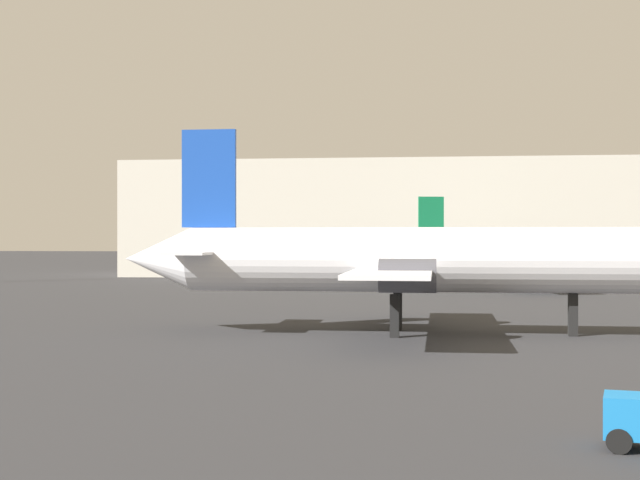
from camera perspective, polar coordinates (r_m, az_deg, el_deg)
The scene contains 3 objects.
airplane_on_taxiway at distance 48.43m, azimuth 5.87°, elevation -1.22°, with size 31.87×20.85×10.85m.
airplane_distant at distance 93.32m, azimuth 11.81°, elevation -1.17°, with size 23.97×25.07×9.00m.
terminal_building at distance 121.21m, azimuth 6.91°, elevation 1.27°, with size 78.04×19.81×14.65m, color beige.
Camera 1 is at (-2.54, -6.49, 5.10)m, focal length 51.81 mm.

